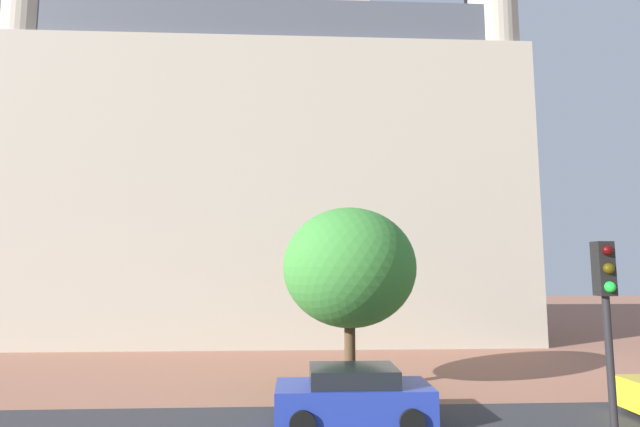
# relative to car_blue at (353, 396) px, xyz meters

# --- Properties ---
(ground_plane) EXTENTS (120.00, 120.00, 0.00)m
(ground_plane) POSITION_rel_car_blue_xyz_m (-1.01, 0.55, -0.72)
(ground_plane) COLOR #93604C
(landmark_building) EXTENTS (29.72, 11.59, 35.16)m
(landmark_building) POSITION_rel_car_blue_xyz_m (-2.95, 17.23, 9.36)
(landmark_building) COLOR #B2A893
(landmark_building) RESTS_ON ground_plane
(car_blue) EXTENTS (4.05, 2.01, 1.47)m
(car_blue) POSITION_rel_car_blue_xyz_m (0.00, 0.00, 0.00)
(car_blue) COLOR #23389E
(car_blue) RESTS_ON ground_plane
(traffic_light_pole) EXTENTS (0.28, 0.34, 4.48)m
(traffic_light_pole) POSITION_rel_car_blue_xyz_m (3.62, -5.18, 2.42)
(traffic_light_pole) COLOR black
(traffic_light_pole) RESTS_ON ground_plane
(tree_curb_far) EXTENTS (4.53, 4.53, 6.14)m
(tree_curb_far) POSITION_rel_car_blue_xyz_m (0.29, 3.43, 3.38)
(tree_curb_far) COLOR #4C3823
(tree_curb_far) RESTS_ON ground_plane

